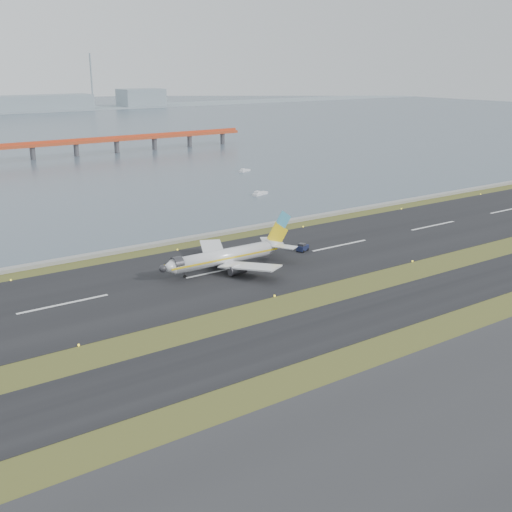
{
  "coord_description": "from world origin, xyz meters",
  "views": [
    {
      "loc": [
        -80.6,
        -99.43,
        50.0
      ],
      "look_at": [
        5.16,
        22.0,
        5.02
      ],
      "focal_mm": 45.0,
      "sensor_mm": 36.0,
      "label": 1
    }
  ],
  "objects": [
    {
      "name": "pushback_tug",
      "position": [
        27.75,
        31.76,
        1.14
      ],
      "size": [
        4.16,
        3.29,
        2.34
      ],
      "rotation": [
        0.0,
        0.0,
        0.39
      ],
      "color": "#141A38",
      "rests_on": "ground"
    },
    {
      "name": "ground",
      "position": [
        0.0,
        0.0,
        0.0
      ],
      "size": [
        1000.0,
        1000.0,
        0.0
      ],
      "primitive_type": "plane",
      "color": "#3A4518",
      "rests_on": "ground"
    },
    {
      "name": "runway_strip",
      "position": [
        0.0,
        30.0,
        0.05
      ],
      "size": [
        1000.0,
        45.0,
        0.1
      ],
      "primitive_type": "cube",
      "color": "black",
      "rests_on": "ground"
    },
    {
      "name": "red_pier",
      "position": [
        20.0,
        250.0,
        7.28
      ],
      "size": [
        260.0,
        5.0,
        10.2
      ],
      "color": "#C44521",
      "rests_on": "ground"
    },
    {
      "name": "workboat_near",
      "position": [
        63.61,
        102.31,
        0.59
      ],
      "size": [
        8.01,
        4.76,
        1.86
      ],
      "rotation": [
        0.0,
        0.0,
        0.33
      ],
      "color": "silver",
      "rests_on": "ground"
    },
    {
      "name": "seawall",
      "position": [
        0.0,
        60.0,
        0.5
      ],
      "size": [
        1000.0,
        2.5,
        1.0
      ],
      "primitive_type": "cube",
      "color": "gray",
      "rests_on": "ground"
    },
    {
      "name": "taxiway_strip",
      "position": [
        0.0,
        -12.0,
        0.05
      ],
      "size": [
        1000.0,
        18.0,
        0.1
      ],
      "primitive_type": "cube",
      "color": "black",
      "rests_on": "ground"
    },
    {
      "name": "airliner",
      "position": [
        2.49,
        30.34,
        3.46
      ],
      "size": [
        38.52,
        32.89,
        12.8
      ],
      "color": "white",
      "rests_on": "ground"
    },
    {
      "name": "workboat_far",
      "position": [
        90.38,
        152.32,
        0.52
      ],
      "size": [
        7.1,
        4.55,
        1.65
      ],
      "rotation": [
        0.0,
        0.0,
        0.39
      ],
      "color": "silver",
      "rests_on": "ground"
    }
  ]
}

